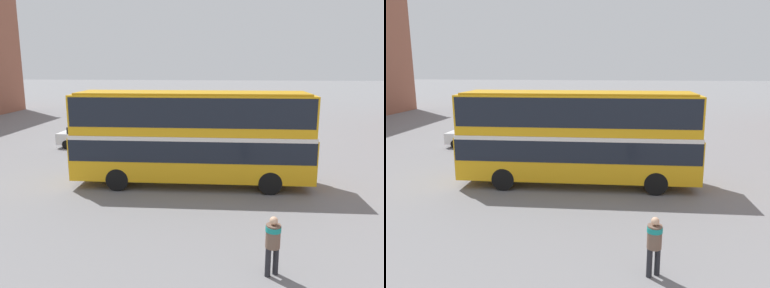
# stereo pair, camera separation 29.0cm
# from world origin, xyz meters

# --- Properties ---
(ground_plane) EXTENTS (240.00, 240.00, 0.00)m
(ground_plane) POSITION_xyz_m (0.00, 0.00, 0.00)
(ground_plane) COLOR slate
(double_decker_bus) EXTENTS (11.54, 2.86, 4.59)m
(double_decker_bus) POSITION_xyz_m (-0.13, -0.24, 2.64)
(double_decker_bus) COLOR gold
(double_decker_bus) RESTS_ON ground_plane
(pedestrian_foreground) EXTENTS (0.59, 0.59, 1.78)m
(pedestrian_foreground) POSITION_xyz_m (2.92, -8.16, 1.09)
(pedestrian_foreground) COLOR #232328
(pedestrian_foreground) RESTS_ON ground_plane
(parked_car_kerb_near) EXTENTS (4.20, 1.94, 1.53)m
(parked_car_kerb_near) POSITION_xyz_m (-8.45, 7.60, 0.78)
(parked_car_kerb_near) COLOR silver
(parked_car_kerb_near) RESTS_ON ground_plane
(parked_car_kerb_far) EXTENTS (4.61, 2.43, 1.49)m
(parked_car_kerb_far) POSITION_xyz_m (-6.46, 13.05, 0.76)
(parked_car_kerb_far) COLOR silver
(parked_car_kerb_far) RESTS_ON ground_plane
(parked_car_side_street) EXTENTS (4.29, 2.39, 1.58)m
(parked_car_side_street) POSITION_xyz_m (-0.98, 16.93, 0.79)
(parked_car_side_street) COLOR navy
(parked_car_side_street) RESTS_ON ground_plane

